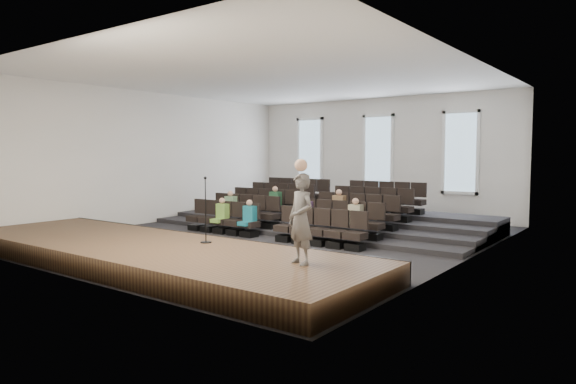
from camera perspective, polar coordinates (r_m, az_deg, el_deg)
name	(u,v)px	position (r m, az deg, el deg)	size (l,w,h in m)	color
ground	(278,237)	(16.49, -1.07, -4.98)	(14.00, 14.00, 0.00)	black
ceiling	(278,78)	(16.45, -1.10, 12.52)	(12.00, 14.00, 0.02)	white
wall_back	(379,157)	(22.25, 10.04, 3.82)	(12.00, 0.04, 5.00)	white
wall_front	(72,161)	(11.54, -22.92, 3.18)	(12.00, 0.04, 5.00)	white
wall_left	(155,158)	(20.51, -14.55, 3.72)	(0.04, 14.00, 5.00)	white
wall_right	(471,160)	(13.47, 19.68, 3.38)	(0.04, 14.00, 5.00)	white
stage	(149,254)	(12.85, -15.19, -6.64)	(11.80, 3.60, 0.50)	#4F3821
stage_lip	(203,243)	(14.00, -9.47, -5.66)	(11.80, 0.06, 0.52)	black
risers	(331,220)	(19.05, 4.77, -3.14)	(11.80, 4.80, 0.60)	black
seating_rows	(306,211)	(17.63, 1.98, -2.14)	(6.80, 4.70, 1.67)	black
windows	(378,153)	(22.19, 9.97, 4.34)	(8.44, 0.10, 3.24)	white
audience	(280,209)	(16.90, -0.88, -1.91)	(5.45, 2.64, 1.10)	#7AB146
speaker	(301,219)	(9.96, 1.45, -3.01)	(0.65, 0.43, 1.78)	#555250
mic_stand	(206,223)	(12.58, -9.12, -3.42)	(0.27, 0.27, 1.61)	black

